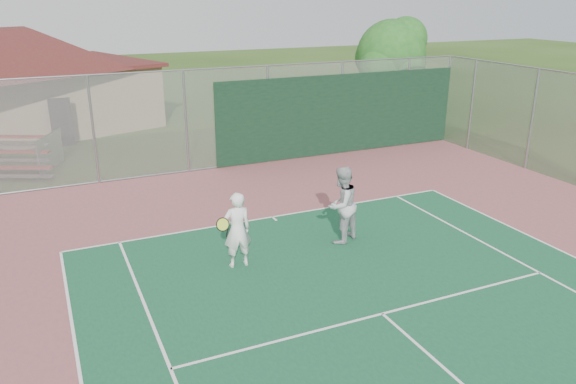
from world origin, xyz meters
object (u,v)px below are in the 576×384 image
object	(u,v)px
bleachers	(1,156)
tree	(393,57)
player_white_front	(237,231)
clubhouse	(6,71)
player_grey_back	(341,206)

from	to	relation	value
bleachers	tree	distance (m)	16.02
tree	player_white_front	size ratio (longest dim) A/B	2.84
clubhouse	player_grey_back	bearing A→B (deg)	-83.91
bleachers	tree	world-z (taller)	tree
clubhouse	player_grey_back	xyz separation A→B (m)	(7.50, -16.64, -1.73)
player_grey_back	player_white_front	bearing A→B (deg)	-19.75
tree	player_white_front	xyz separation A→B (m)	(-10.78, -10.02, -2.39)
clubhouse	player_grey_back	size ratio (longest dim) A/B	7.41
bleachers	player_white_front	world-z (taller)	player_white_front
clubhouse	tree	world-z (taller)	clubhouse
clubhouse	bleachers	xyz separation A→B (m)	(-0.31, -6.98, -2.04)
player_white_front	player_grey_back	world-z (taller)	player_grey_back
clubhouse	player_white_front	xyz separation A→B (m)	(4.72, -16.87, -1.81)
tree	player_grey_back	bearing A→B (deg)	-129.24
player_white_front	bleachers	bearing A→B (deg)	-62.14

